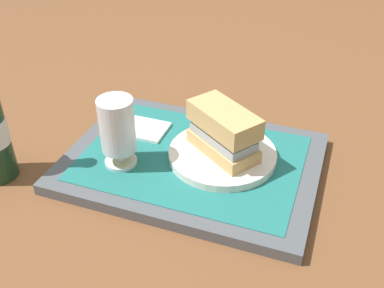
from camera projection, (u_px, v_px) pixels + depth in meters
ground_plane at (192, 167)px, 0.82m from camera, size 3.00×3.00×0.00m
tray at (192, 162)px, 0.81m from camera, size 0.44×0.32×0.02m
placemat at (192, 158)px, 0.81m from camera, size 0.38×0.27×0.00m
plate at (222, 154)px, 0.80m from camera, size 0.19×0.19×0.01m
sandwich at (222, 130)px, 0.78m from camera, size 0.14×0.13×0.08m
beer_glass at (118, 130)px, 0.76m from camera, size 0.06×0.06×0.12m
napkin_folded at (143, 129)px, 0.88m from camera, size 0.09×0.07×0.01m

